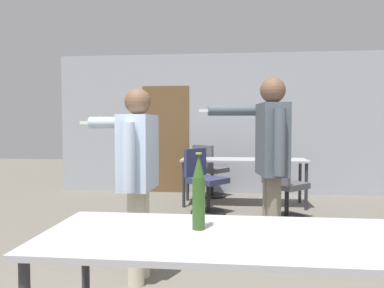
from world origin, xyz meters
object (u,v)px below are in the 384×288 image
Objects in this scene: office_chair_far_left at (209,172)px; office_chair_near_pushed at (204,183)px; person_left_plaid at (137,167)px; beer_bottle at (199,193)px; office_chair_mid_tucked at (284,188)px; drink_cup at (264,156)px; person_right_polo at (271,152)px.

office_chair_near_pushed reaches higher than office_chair_far_left.
person_left_plaid is 3.92× the size of beer_bottle.
office_chair_mid_tucked is 0.95m from drink_cup.
office_chair_near_pushed is at bearing -147.33° from drink_cup.
office_chair_far_left is (-0.75, 3.22, -0.61)m from person_right_polo.
person_left_plaid reaches higher than beer_bottle.
beer_bottle is (-0.90, -3.27, 0.52)m from office_chair_mid_tucked.
beer_bottle is at bearing -148.07° from person_left_plaid.
office_chair_far_left reaches higher than drink_cup.
office_chair_near_pushed is at bearing 12.82° from person_right_polo.
drink_cup is (0.70, 4.12, -0.14)m from beer_bottle.
office_chair_near_pushed is 1.15m from drink_cup.
person_right_polo is 15.49× the size of drink_cup.
person_left_plaid is 0.92× the size of person_right_polo.
person_right_polo is 1.63m from beer_bottle.
person_left_plaid reaches higher than office_chair_mid_tucked.
drink_cup is at bearing 1.10° from office_chair_far_left.
office_chair_far_left is at bearing 5.23° from person_right_polo.
beer_bottle is at bearing -61.83° from office_chair_mid_tucked.
person_left_plaid is 3.76m from office_chair_far_left.
office_chair_mid_tucked is (0.36, 1.74, -0.63)m from person_right_polo.
office_chair_far_left is 1.23m from office_chair_near_pushed.
beer_bottle is 3.64× the size of drink_cup.
office_chair_mid_tucked is 2.26× the size of beer_bottle.
office_chair_mid_tucked is (1.50, 2.22, -0.53)m from person_left_plaid.
office_chair_far_left is at bearing -142.94° from office_chair_near_pushed.
person_right_polo reaches higher than office_chair_near_pushed.
office_chair_near_pushed is at bearing -149.39° from office_chair_mid_tucked.
person_right_polo is at bearing 57.92° from office_chair_near_pushed.
office_chair_mid_tucked is at bearing -17.25° from office_chair_far_left.
office_chair_far_left is (-1.11, 1.48, 0.02)m from office_chair_mid_tucked.
person_left_plaid is 14.29× the size of drink_cup.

